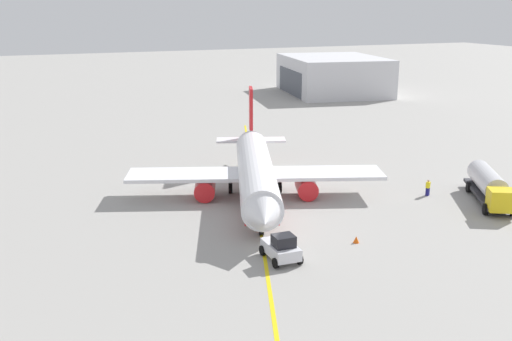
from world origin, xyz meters
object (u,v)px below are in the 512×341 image
Objects in this scene: fuel_tanker at (489,185)px; safety_cone_nose at (356,239)px; pushback_tug at (281,248)px; refueling_worker at (428,188)px; airplane at (256,173)px.

fuel_tanker reaches higher than safety_cone_nose.
refueling_worker is at bearing 113.44° from pushback_tug.
refueling_worker is 15.99m from safety_cone_nose.
airplane is 15.99m from pushback_tug.
airplane reaches higher than refueling_worker.
pushback_tug is at bearing -78.75° from fuel_tanker.
fuel_tanker is at bearing 46.58° from refueling_worker.
safety_cone_nose is at bearing 11.97° from airplane.
pushback_tug is (15.35, -4.17, -1.62)m from airplane.
pushback_tug is 6.34× the size of safety_cone_nose.
airplane is at bearing -168.03° from safety_cone_nose.
airplane is 17.80× the size of refueling_worker.
airplane is at bearing 164.79° from pushback_tug.
pushback_tug is 7.33m from safety_cone_nose.
refueling_worker is at bearing -133.42° from fuel_tanker.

